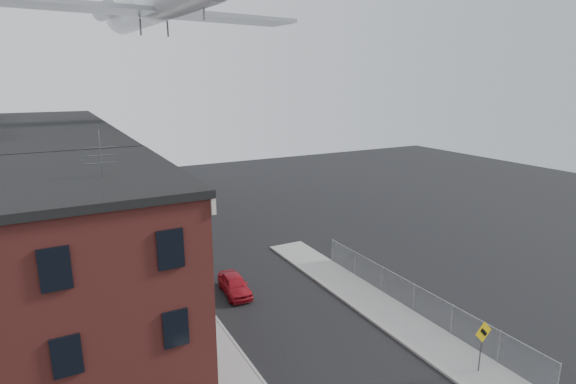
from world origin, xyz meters
The scene contains 18 objects.
sidewalk_left centered at (-5.50, 24.00, 0.06)m, with size 3.00×62.00×0.12m, color gray.
sidewalk_right centered at (5.50, 6.00, 0.06)m, with size 3.00×26.00×0.12m, color gray.
curb_left centered at (-4.05, 24.00, 0.07)m, with size 0.15×62.00×0.14m, color gray.
curb_right centered at (4.05, 6.00, 0.07)m, with size 0.15×26.00×0.14m, color gray.
corner_building centered at (-12.00, 7.00, 5.16)m, with size 10.31×12.30×12.15m.
row_house_a centered at (-11.96, 16.50, 5.13)m, with size 11.98×7.00×10.30m.
row_house_b centered at (-11.96, 23.50, 5.13)m, with size 11.98×7.00×10.30m.
row_house_c centered at (-11.96, 30.50, 5.13)m, with size 11.98×7.00×10.30m.
row_house_d centered at (-11.96, 37.50, 5.13)m, with size 11.98×7.00×10.30m.
row_house_e centered at (-11.96, 44.50, 5.13)m, with size 11.98×7.00×10.30m.
chainlink_fence centered at (7.00, 5.00, 1.00)m, with size 0.06×18.06×1.90m.
warning_sign centered at (5.60, -1.03, 1.88)m, with size 1.10×0.11×2.80m.
utility_pole centered at (-5.60, 18.00, 4.67)m, with size 1.80×0.26×9.00m.
street_tree centered at (-5.27, 27.92, 3.45)m, with size 3.22×3.20×5.20m.
car_near centered at (-1.80, 12.55, 0.66)m, with size 1.56×3.87×1.32m, color #AA1521.
car_mid centered at (-3.60, 17.05, 0.53)m, with size 1.13×3.23×1.06m, color black.
car_far centered at (-2.36, 36.42, 0.58)m, with size 1.62×3.98×1.15m, color gray.
airplane centered at (-2.17, 29.04, 20.50)m, with size 24.75×28.25×8.16m.
Camera 1 is at (-11.76, -13.52, 13.96)m, focal length 28.00 mm.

